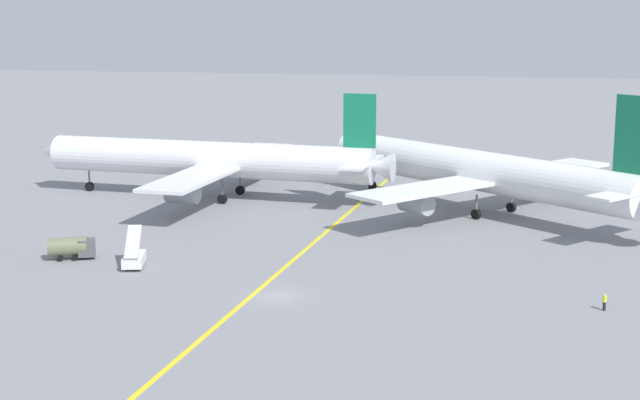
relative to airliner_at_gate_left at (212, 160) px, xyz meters
name	(u,v)px	position (x,y,z in m)	size (l,w,h in m)	color
ground_plane	(279,296)	(20.34, -43.84, -5.39)	(600.00, 600.00, 0.00)	gray
taxiway_stripe	(285,267)	(18.50, -33.84, -5.39)	(0.50, 120.00, 0.01)	yellow
airliner_at_gate_left	(212,160)	(0.00, 0.00, 0.00)	(52.52, 42.84, 15.13)	silver
airliner_being_pushed	(478,171)	(36.69, -2.19, 0.00)	(45.88, 39.87, 16.76)	white
pushback_tug	(319,171)	(11.53, 18.16, -4.14)	(7.71, 6.23, 2.97)	gold
gse_fuel_bowser_stubby	(72,247)	(-4.33, -35.11, -4.06)	(5.24, 3.70, 2.40)	#666B4C
gse_stair_truck_yellow	(134,257)	(3.25, -36.73, -4.37)	(3.08, 4.92, 4.06)	silver
ground_crew_wing_walker_right	(605,302)	(49.44, -42.27, -4.60)	(0.36, 0.36, 1.55)	black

